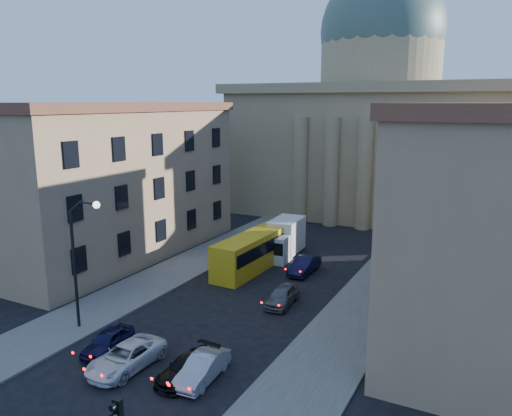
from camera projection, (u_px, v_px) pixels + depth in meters
The scene contains 14 objects.
sidewalk_left at pixel (161, 278), 42.34m from camera, with size 5.00×60.00×0.15m, color #514F4A.
sidewalk_right at pixel (357, 317), 34.73m from camera, with size 5.00×60.00×0.15m, color #514F4A.
church at pixel (376, 123), 68.66m from camera, with size 68.02×28.76×36.60m.
building_left at pixel (113, 179), 48.10m from camera, with size 11.60×26.60×14.70m.
building_right at pixel (504, 215), 32.87m from camera, with size 11.60×26.60×14.70m.
street_lamp at pixel (79, 253), 31.88m from camera, with size 2.62×0.44×8.83m.
car_left_near at pixel (108, 341), 29.98m from camera, with size 1.56×3.89×1.32m, color black.
car_right_near at pixel (202, 368), 26.89m from camera, with size 1.45×4.15×1.37m, color #94969B.
car_left_mid at pixel (126, 357), 28.05m from camera, with size 2.31×5.01×1.39m, color silver.
car_right_mid at pixel (188, 367), 27.09m from camera, with size 1.75×4.30×1.25m, color black.
car_right_far at pixel (282, 296), 36.92m from camera, with size 1.66×4.12×1.41m, color #535258.
car_right_distant at pixel (304, 265), 43.72m from camera, with size 1.55×4.45×1.47m, color black.
city_bus at pixel (255, 249), 45.10m from camera, with size 3.01×11.39×3.19m.
box_truck at pixel (283, 239), 48.52m from camera, with size 2.91×6.51×3.49m.
Camera 1 is at (17.09, -14.00, 14.75)m, focal length 35.00 mm.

